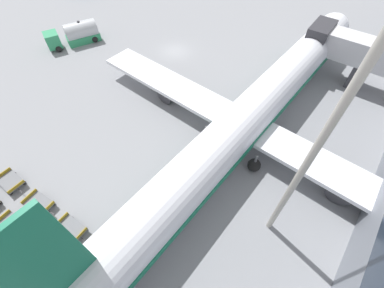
# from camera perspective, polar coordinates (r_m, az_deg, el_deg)

# --- Properties ---
(ground_plane) EXTENTS (500.00, 500.00, 0.00)m
(ground_plane) POSITION_cam_1_polar(r_m,az_deg,el_deg) (41.83, -3.81, 19.89)
(ground_plane) COLOR gray
(jet_bridge) EXTENTS (16.00, 4.97, 6.25)m
(jet_bridge) POSITION_cam_1_polar(r_m,az_deg,el_deg) (39.44, 36.69, 13.95)
(jet_bridge) COLOR silver
(jet_bridge) RESTS_ON ground_plane
(airplane) EXTENTS (40.12, 48.48, 12.90)m
(airplane) POSITION_cam_1_polar(r_m,az_deg,el_deg) (27.33, 13.16, 6.66)
(airplane) COLOR silver
(airplane) RESTS_ON ground_plane
(fuel_tanker_primary) EXTENTS (5.21, 8.13, 3.29)m
(fuel_tanker_primary) POSITION_cam_1_polar(r_m,az_deg,el_deg) (46.79, -24.21, 21.36)
(fuel_tanker_primary) COLOR #2D8C5B
(fuel_tanker_primary) RESTS_ON ground_plane
(baggage_dolly_row_near_col_c) EXTENTS (3.19, 1.83, 0.92)m
(baggage_dolly_row_near_col_c) POSITION_cam_1_polar(r_m,az_deg,el_deg) (25.08, -34.21, -24.36)
(baggage_dolly_row_near_col_c) COLOR slate
(baggage_dolly_row_near_col_c) RESTS_ON ground_plane
(baggage_dolly_row_mid_a_col_b) EXTENTS (3.21, 1.88, 0.92)m
(baggage_dolly_row_mid_a_col_b) POSITION_cam_1_polar(r_m,az_deg,el_deg) (27.36, -35.23, -14.72)
(baggage_dolly_row_mid_a_col_b) COLOR slate
(baggage_dolly_row_mid_a_col_b) RESTS_ON ground_plane
(baggage_dolly_row_mid_a_col_c) EXTENTS (3.22, 1.92, 0.92)m
(baggage_dolly_row_mid_a_col_c) POSITION_cam_1_polar(r_m,az_deg,el_deg) (24.89, -30.01, -20.56)
(baggage_dolly_row_mid_a_col_c) COLOR slate
(baggage_dolly_row_mid_a_col_c) RESTS_ON ground_plane
(baggage_dolly_row_mid_a_col_d) EXTENTS (3.24, 1.97, 0.92)m
(baggage_dolly_row_mid_a_col_d) POSITION_cam_1_polar(r_m,az_deg,el_deg) (23.05, -23.84, -27.04)
(baggage_dolly_row_mid_a_col_d) COLOR slate
(baggage_dolly_row_mid_a_col_d) RESTS_ON ground_plane
(baggage_dolly_row_mid_b_col_a) EXTENTS (3.17, 1.79, 0.92)m
(baggage_dolly_row_mid_b_col_a) POSITION_cam_1_polar(r_m,az_deg,el_deg) (30.02, -35.30, -6.85)
(baggage_dolly_row_mid_b_col_a) COLOR slate
(baggage_dolly_row_mid_b_col_a) RESTS_ON ground_plane
(baggage_dolly_row_mid_b_col_b) EXTENTS (3.23, 1.94, 0.92)m
(baggage_dolly_row_mid_b_col_b) POSITION_cam_1_polar(r_m,az_deg,el_deg) (27.21, -30.86, -11.36)
(baggage_dolly_row_mid_b_col_b) COLOR slate
(baggage_dolly_row_mid_b_col_b) RESTS_ON ground_plane
(baggage_dolly_row_mid_b_col_c) EXTENTS (3.21, 1.87, 0.92)m
(baggage_dolly_row_mid_b_col_c) POSITION_cam_1_polar(r_m,az_deg,el_deg) (24.80, -25.33, -16.75)
(baggage_dolly_row_mid_b_col_c) COLOR slate
(baggage_dolly_row_mid_b_col_c) RESTS_ON ground_plane
(baggage_dolly_row_mid_b_col_d) EXTENTS (3.21, 1.88, 0.92)m
(baggage_dolly_row_mid_b_col_d) POSITION_cam_1_polar(r_m,az_deg,el_deg) (22.99, -19.00, -22.82)
(baggage_dolly_row_mid_b_col_d) COLOR slate
(baggage_dolly_row_mid_b_col_d) RESTS_ON ground_plane
(apron_light_mast) EXTENTS (2.00, 0.70, 23.88)m
(apron_light_mast) POSITION_cam_1_polar(r_m,az_deg,el_deg) (12.96, 31.18, 8.67)
(apron_light_mast) COLOR #ADA89E
(apron_light_mast) RESTS_ON ground_plane
(stand_guidance_stripe) EXTENTS (0.75, 20.63, 0.01)m
(stand_guidance_stripe) POSITION_cam_1_polar(r_m,az_deg,el_deg) (24.69, -3.06, -10.31)
(stand_guidance_stripe) COLOR white
(stand_guidance_stripe) RESTS_ON ground_plane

